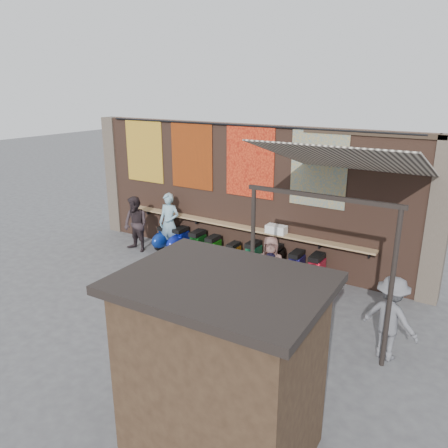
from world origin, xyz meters
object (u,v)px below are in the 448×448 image
object	(u,v)px
diner_right	(136,224)
shopper_navy	(270,286)
scooter_stool_5	(252,256)
scooter_stool_3	(211,249)
scooter_stool_4	(232,255)
scooter_stool_8	(315,271)
scooter_stool_0	(164,237)
shopper_grey	(390,318)
shelf_box	(276,229)
shopper_tan	(270,267)
diner_left	(169,223)
scooter_stool_2	(196,244)
scooter_stool_1	(179,240)
scooter_stool_7	(295,266)
market_stall	(222,373)
scooter_stool_6	(273,261)

from	to	relation	value
diner_right	shopper_navy	distance (m)	5.64
scooter_stool_5	scooter_stool_3	bearing A→B (deg)	-176.10
scooter_stool_4	scooter_stool_8	distance (m)	2.52
scooter_stool_0	shopper_navy	world-z (taller)	shopper_navy
shopper_grey	shopper_navy	bearing A→B (deg)	11.58
shelf_box	scooter_stool_4	xyz separation A→B (m)	(-1.23, -0.32, -0.90)
scooter_stool_0	scooter_stool_8	distance (m)	5.10
shopper_navy	shopper_grey	size ratio (longest dim) A/B	0.93
diner_right	shopper_navy	xyz separation A→B (m)	(5.42, -1.53, -0.10)
scooter_stool_3	scooter_stool_5	world-z (taller)	scooter_stool_5
scooter_stool_3	shopper_tan	size ratio (longest dim) A/B	0.51
scooter_stool_3	diner_right	distance (m)	2.58
scooter_stool_0	diner_left	bearing A→B (deg)	-12.41
shelf_box	scooter_stool_3	world-z (taller)	shelf_box
scooter_stool_5	diner_left	xyz separation A→B (m)	(-2.90, -0.08, 0.53)
scooter_stool_0	scooter_stool_2	distance (m)	1.30
scooter_stool_1	scooter_stool_7	size ratio (longest dim) A/B	0.99
scooter_stool_3	scooter_stool_4	xyz separation A→B (m)	(0.70, 0.02, -0.04)
shelf_box	scooter_stool_3	xyz separation A→B (m)	(-1.93, -0.34, -0.86)
diner_right	scooter_stool_5	bearing A→B (deg)	15.19
shelf_box	scooter_stool_2	size ratio (longest dim) A/B	0.66
scooter_stool_0	market_stall	world-z (taller)	market_stall
shelf_box	scooter_stool_7	world-z (taller)	shelf_box
scooter_stool_3	shopper_tan	distance (m)	2.76
scooter_stool_6	scooter_stool_8	bearing A→B (deg)	-2.14
scooter_stool_3	diner_left	size ratio (longest dim) A/B	0.42
scooter_stool_3	scooter_stool_8	bearing A→B (deg)	0.82
scooter_stool_7	scooter_stool_0	bearing A→B (deg)	-179.84
scooter_stool_6	scooter_stool_7	size ratio (longest dim) A/B	1.05
scooter_stool_0	shelf_box	bearing A→B (deg)	4.01
scooter_stool_0	diner_left	world-z (taller)	diner_left
scooter_stool_1	diner_right	world-z (taller)	diner_right
shelf_box	scooter_stool_1	xyz separation A→B (m)	(-3.20, -0.26, -0.85)
scooter_stool_1	diner_left	world-z (taller)	diner_left
diner_right	market_stall	size ratio (longest dim) A/B	0.69
scooter_stool_6	shopper_tan	distance (m)	1.37
scooter_stool_1	diner_left	distance (m)	0.64
shelf_box	scooter_stool_6	bearing A→B (deg)	-77.15
scooter_stool_2	scooter_stool_8	distance (m)	3.80
scooter_stool_5	scooter_stool_7	xyz separation A→B (m)	(1.33, 0.00, -0.01)
shopper_grey	scooter_stool_6	bearing A→B (deg)	-18.09
scooter_stool_4	shelf_box	bearing A→B (deg)	14.65
scooter_stool_5	diner_right	distance (m)	3.86
scooter_stool_5	scooter_stool_4	bearing A→B (deg)	-173.89
scooter_stool_8	shopper_grey	size ratio (longest dim) A/B	0.52
scooter_stool_5	shopper_grey	xyz separation A→B (m)	(4.25, -2.33, 0.44)
shelf_box	diner_left	xyz separation A→B (m)	(-3.52, -0.33, -0.31)
scooter_stool_2	shopper_navy	xyz separation A→B (m)	(3.54, -2.10, 0.37)
diner_right	market_stall	bearing A→B (deg)	-33.28
shopper_grey	scooter_stool_8	bearing A→B (deg)	-29.27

